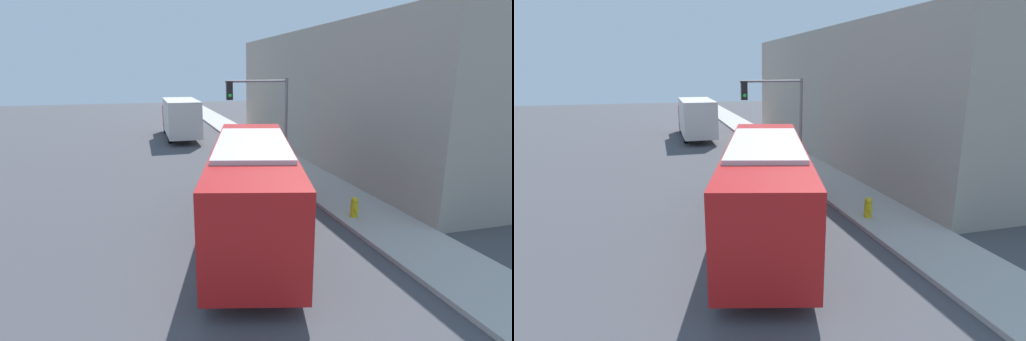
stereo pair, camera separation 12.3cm
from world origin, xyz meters
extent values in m
plane|color=#47474C|center=(0.00, 0.00, 0.00)|extent=(120.00, 120.00, 0.00)
cube|color=#B7B2A8|center=(5.81, 20.00, 0.07)|extent=(2.62, 70.00, 0.15)
cube|color=#9E9384|center=(10.12, 13.29, 3.77)|extent=(6.00, 24.58, 7.55)
cube|color=red|center=(1.30, 2.94, 1.71)|extent=(4.99, 10.51, 2.53)
cube|color=black|center=(1.30, 2.94, 2.17)|extent=(4.82, 9.73, 1.07)
cube|color=#19599E|center=(1.30, 2.94, 1.15)|extent=(4.92, 10.12, 0.24)
cube|color=silver|center=(1.30, 2.94, 3.03)|extent=(3.60, 6.01, 0.16)
cylinder|color=black|center=(3.15, 5.73, 0.52)|extent=(0.54, 1.08, 1.04)
cylinder|color=black|center=(1.10, 6.28, 0.52)|extent=(0.54, 1.08, 1.04)
cylinder|color=black|center=(1.59, -0.05, 0.52)|extent=(0.54, 1.08, 1.04)
cylinder|color=black|center=(-0.46, 0.50, 0.52)|extent=(0.54, 1.08, 1.04)
cube|color=silver|center=(1.00, 22.02, 1.78)|extent=(2.37, 6.05, 2.66)
cube|color=#B21919|center=(1.00, 26.22, 1.39)|extent=(2.26, 2.35, 1.88)
cylinder|color=black|center=(-0.04, 25.80, 0.45)|extent=(0.25, 0.90, 0.90)
cylinder|color=black|center=(-0.04, 20.88, 0.45)|extent=(0.25, 0.90, 0.90)
cylinder|color=gold|center=(5.10, 2.93, 0.42)|extent=(0.26, 0.26, 0.54)
sphere|color=gold|center=(5.10, 2.93, 0.76)|extent=(0.25, 0.25, 0.25)
cylinder|color=gold|center=(5.10, 2.78, 0.44)|extent=(0.12, 0.16, 0.12)
cylinder|color=slate|center=(5.25, 10.47, 2.53)|extent=(0.16, 0.16, 4.76)
cylinder|color=slate|center=(3.65, 10.47, 4.76)|extent=(3.20, 0.11, 0.11)
cube|color=black|center=(2.25, 10.47, 4.31)|extent=(0.30, 0.24, 0.90)
sphere|color=#19D83F|center=(2.25, 10.33, 4.08)|extent=(0.18, 0.18, 0.18)
cylinder|color=slate|center=(5.10, 9.62, 0.72)|extent=(0.06, 0.06, 1.15)
cylinder|color=#4C4C51|center=(5.10, 9.62, 1.41)|extent=(0.14, 0.14, 0.22)
camera|label=1|loc=(-2.10, -9.12, 5.30)|focal=28.00mm
camera|label=2|loc=(-1.98, -9.15, 5.30)|focal=28.00mm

